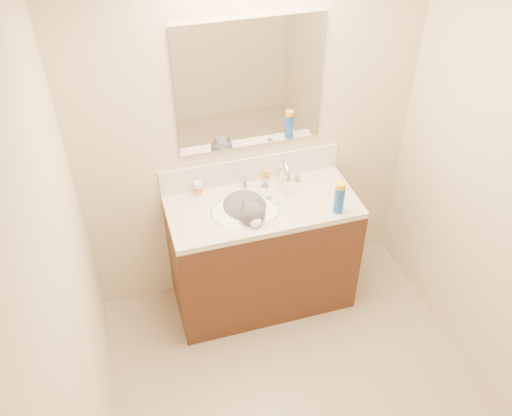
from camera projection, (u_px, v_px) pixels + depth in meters
ground at (310, 416)px, 3.20m from camera, size 2.50×2.50×0.00m
room_shell at (333, 225)px, 2.27m from camera, size 2.24×2.54×2.52m
vanity_cabinet at (262, 256)px, 3.67m from camera, size 1.20×0.55×0.82m
counter_slab at (263, 206)px, 3.41m from camera, size 1.20×0.55×0.04m
basin at (246, 219)px, 3.39m from camera, size 0.45×0.36×0.14m
faucet at (283, 176)px, 3.48m from camera, size 0.28×0.20×0.21m
cat at (247, 212)px, 3.38m from camera, size 0.35×0.42×0.33m
backsplash at (251, 169)px, 3.53m from camera, size 1.20×0.02×0.18m
mirror at (251, 86)px, 3.16m from camera, size 0.90×0.02×0.80m
pill_bottle at (198, 189)px, 3.44m from camera, size 0.06×0.06×0.10m
pill_label at (198, 189)px, 3.44m from camera, size 0.06×0.06×0.04m
silver_jar at (245, 183)px, 3.52m from camera, size 0.06×0.06×0.05m
amber_bottle at (266, 177)px, 3.54m from camera, size 0.04×0.04×0.09m
toothbrush at (269, 198)px, 3.43m from camera, size 0.07×0.15×0.01m
toothbrush_head at (269, 198)px, 3.43m from camera, size 0.03×0.04×0.02m
spray_can at (339, 200)px, 3.28m from camera, size 0.08×0.08×0.17m
spray_cap at (341, 186)px, 3.21m from camera, size 0.07×0.07×0.04m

